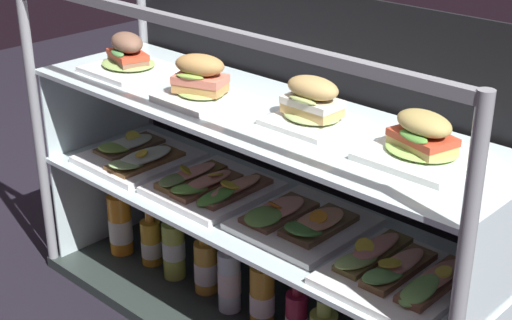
{
  "coord_description": "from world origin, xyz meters",
  "views": [
    {
      "loc": [
        1.16,
        -1.23,
        1.26
      ],
      "look_at": [
        0.0,
        0.0,
        0.5
      ],
      "focal_mm": 53.23,
      "sensor_mm": 36.0,
      "label": 1
    }
  ],
  "objects_px": {
    "juice_bottle_front_second": "(229,279)",
    "juice_bottle_front_right_end": "(151,242)",
    "juice_bottle_back_center": "(297,319)",
    "juice_bottle_near_post": "(174,249)",
    "plated_roll_sandwich_far_right": "(200,83)",
    "open_sandwich_tray_far_right": "(210,186)",
    "plated_roll_sandwich_near_right_corner": "(312,105)",
    "open_sandwich_tray_left_of_center": "(300,221)",
    "open_sandwich_tray_mid_right": "(399,272)",
    "plated_roll_sandwich_center": "(128,58)",
    "juice_bottle_tucked_behind": "(262,295)",
    "juice_bottle_front_left_end": "(120,223)",
    "juice_bottle_back_right": "(205,266)",
    "open_sandwich_tray_near_left_corner": "(137,156)",
    "plated_roll_sandwich_left_of_center": "(422,143)"
  },
  "relations": [
    {
      "from": "plated_roll_sandwich_left_of_center",
      "to": "juice_bottle_front_right_end",
      "type": "distance_m",
      "value": 1.03
    },
    {
      "from": "juice_bottle_front_left_end",
      "to": "juice_bottle_near_post",
      "type": "xyz_separation_m",
      "value": [
        0.23,
        0.02,
        -0.01
      ]
    },
    {
      "from": "juice_bottle_back_center",
      "to": "juice_bottle_front_right_end",
      "type": "bearing_deg",
      "value": -179.81
    },
    {
      "from": "juice_bottle_tucked_behind",
      "to": "juice_bottle_back_center",
      "type": "height_order",
      "value": "juice_bottle_tucked_behind"
    },
    {
      "from": "plated_roll_sandwich_left_of_center",
      "to": "open_sandwich_tray_mid_right",
      "type": "height_order",
      "value": "plated_roll_sandwich_left_of_center"
    },
    {
      "from": "juice_bottle_near_post",
      "to": "juice_bottle_tucked_behind",
      "type": "relative_size",
      "value": 0.91
    },
    {
      "from": "plated_roll_sandwich_near_right_corner",
      "to": "juice_bottle_near_post",
      "type": "relative_size",
      "value": 0.83
    },
    {
      "from": "open_sandwich_tray_near_left_corner",
      "to": "open_sandwich_tray_mid_right",
      "type": "distance_m",
      "value": 0.89
    },
    {
      "from": "juice_bottle_back_center",
      "to": "juice_bottle_near_post",
      "type": "bearing_deg",
      "value": -179.54
    },
    {
      "from": "open_sandwich_tray_left_of_center",
      "to": "juice_bottle_front_right_end",
      "type": "height_order",
      "value": "open_sandwich_tray_left_of_center"
    },
    {
      "from": "open_sandwich_tray_far_right",
      "to": "open_sandwich_tray_mid_right",
      "type": "xyz_separation_m",
      "value": [
        0.59,
        -0.01,
        -0.0
      ]
    },
    {
      "from": "plated_roll_sandwich_far_right",
      "to": "juice_bottle_front_second",
      "type": "bearing_deg",
      "value": 30.58
    },
    {
      "from": "open_sandwich_tray_left_of_center",
      "to": "juice_bottle_tucked_behind",
      "type": "distance_m",
      "value": 0.28
    },
    {
      "from": "plated_roll_sandwich_center",
      "to": "juice_bottle_back_right",
      "type": "distance_m",
      "value": 0.62
    },
    {
      "from": "juice_bottle_front_left_end",
      "to": "open_sandwich_tray_near_left_corner",
      "type": "bearing_deg",
      "value": 5.4
    },
    {
      "from": "open_sandwich_tray_left_of_center",
      "to": "open_sandwich_tray_far_right",
      "type": "bearing_deg",
      "value": -176.37
    },
    {
      "from": "juice_bottle_front_second",
      "to": "juice_bottle_back_center",
      "type": "distance_m",
      "value": 0.23
    },
    {
      "from": "juice_bottle_front_second",
      "to": "open_sandwich_tray_mid_right",
      "type": "bearing_deg",
      "value": -1.54
    },
    {
      "from": "open_sandwich_tray_near_left_corner",
      "to": "juice_bottle_back_center",
      "type": "relative_size",
      "value": 1.46
    },
    {
      "from": "plated_roll_sandwich_far_right",
      "to": "open_sandwich_tray_far_right",
      "type": "height_order",
      "value": "plated_roll_sandwich_far_right"
    },
    {
      "from": "juice_bottle_front_left_end",
      "to": "juice_bottle_front_right_end",
      "type": "height_order",
      "value": "juice_bottle_front_left_end"
    },
    {
      "from": "juice_bottle_near_post",
      "to": "juice_bottle_front_second",
      "type": "xyz_separation_m",
      "value": [
        0.23,
        -0.0,
        0.0
      ]
    },
    {
      "from": "plated_roll_sandwich_left_of_center",
      "to": "open_sandwich_tray_mid_right",
      "type": "distance_m",
      "value": 0.29
    },
    {
      "from": "plated_roll_sandwich_left_of_center",
      "to": "juice_bottle_back_center",
      "type": "bearing_deg",
      "value": -175.22
    },
    {
      "from": "juice_bottle_back_right",
      "to": "open_sandwich_tray_left_of_center",
      "type": "bearing_deg",
      "value": 0.28
    },
    {
      "from": "plated_roll_sandwich_center",
      "to": "juice_bottle_tucked_behind",
      "type": "height_order",
      "value": "plated_roll_sandwich_center"
    },
    {
      "from": "open_sandwich_tray_far_right",
      "to": "juice_bottle_back_right",
      "type": "bearing_deg",
      "value": 160.68
    },
    {
      "from": "plated_roll_sandwich_center",
      "to": "open_sandwich_tray_mid_right",
      "type": "height_order",
      "value": "plated_roll_sandwich_center"
    },
    {
      "from": "open_sandwich_tray_mid_right",
      "to": "juice_bottle_tucked_behind",
      "type": "bearing_deg",
      "value": 177.06
    },
    {
      "from": "juice_bottle_front_second",
      "to": "juice_bottle_front_right_end",
      "type": "bearing_deg",
      "value": 178.86
    },
    {
      "from": "juice_bottle_front_left_end",
      "to": "juice_bottle_front_second",
      "type": "relative_size",
      "value": 1.03
    },
    {
      "from": "open_sandwich_tray_near_left_corner",
      "to": "juice_bottle_front_left_end",
      "type": "bearing_deg",
      "value": -174.6
    },
    {
      "from": "open_sandwich_tray_left_of_center",
      "to": "juice_bottle_front_left_end",
      "type": "distance_m",
      "value": 0.73
    },
    {
      "from": "open_sandwich_tray_left_of_center",
      "to": "juice_bottle_tucked_behind",
      "type": "relative_size",
      "value": 1.24
    },
    {
      "from": "juice_bottle_tucked_behind",
      "to": "juice_bottle_back_center",
      "type": "relative_size",
      "value": 1.15
    },
    {
      "from": "open_sandwich_tray_mid_right",
      "to": "plated_roll_sandwich_near_right_corner",
      "type": "bearing_deg",
      "value": 170.76
    },
    {
      "from": "plated_roll_sandwich_near_right_corner",
      "to": "open_sandwich_tray_near_left_corner",
      "type": "bearing_deg",
      "value": -176.37
    },
    {
      "from": "juice_bottle_tucked_behind",
      "to": "juice_bottle_back_center",
      "type": "distance_m",
      "value": 0.12
    },
    {
      "from": "open_sandwich_tray_near_left_corner",
      "to": "juice_bottle_front_left_end",
      "type": "relative_size",
      "value": 1.21
    },
    {
      "from": "plated_roll_sandwich_near_right_corner",
      "to": "open_sandwich_tray_near_left_corner",
      "type": "xyz_separation_m",
      "value": [
        -0.6,
        -0.04,
        -0.29
      ]
    },
    {
      "from": "open_sandwich_tray_left_of_center",
      "to": "juice_bottle_tucked_behind",
      "type": "xyz_separation_m",
      "value": [
        -0.11,
        -0.01,
        -0.26
      ]
    },
    {
      "from": "plated_roll_sandwich_near_right_corner",
      "to": "open_sandwich_tray_near_left_corner",
      "type": "relative_size",
      "value": 0.6
    },
    {
      "from": "plated_roll_sandwich_center",
      "to": "open_sandwich_tray_far_right",
      "type": "xyz_separation_m",
      "value": [
        0.31,
        0.0,
        -0.28
      ]
    },
    {
      "from": "open_sandwich_tray_left_of_center",
      "to": "juice_bottle_back_right",
      "type": "height_order",
      "value": "open_sandwich_tray_left_of_center"
    },
    {
      "from": "juice_bottle_front_right_end",
      "to": "juice_bottle_near_post",
      "type": "relative_size",
      "value": 0.93
    },
    {
      "from": "plated_roll_sandwich_left_of_center",
      "to": "juice_bottle_near_post",
      "type": "height_order",
      "value": "plated_roll_sandwich_left_of_center"
    },
    {
      "from": "plated_roll_sandwich_left_of_center",
      "to": "juice_bottle_near_post",
      "type": "relative_size",
      "value": 0.97
    },
    {
      "from": "open_sandwich_tray_far_right",
      "to": "juice_bottle_front_right_end",
      "type": "bearing_deg",
      "value": 178.34
    },
    {
      "from": "open_sandwich_tray_far_right",
      "to": "juice_bottle_back_center",
      "type": "height_order",
      "value": "open_sandwich_tray_far_right"
    },
    {
      "from": "open_sandwich_tray_left_of_center",
      "to": "open_sandwich_tray_mid_right",
      "type": "height_order",
      "value": "open_sandwich_tray_mid_right"
    }
  ]
}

